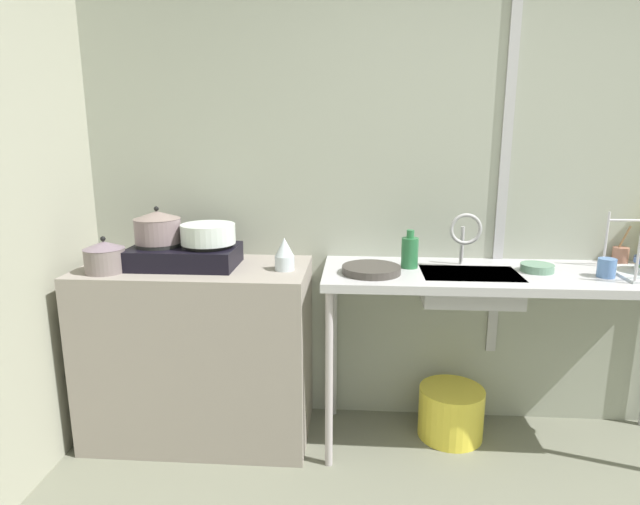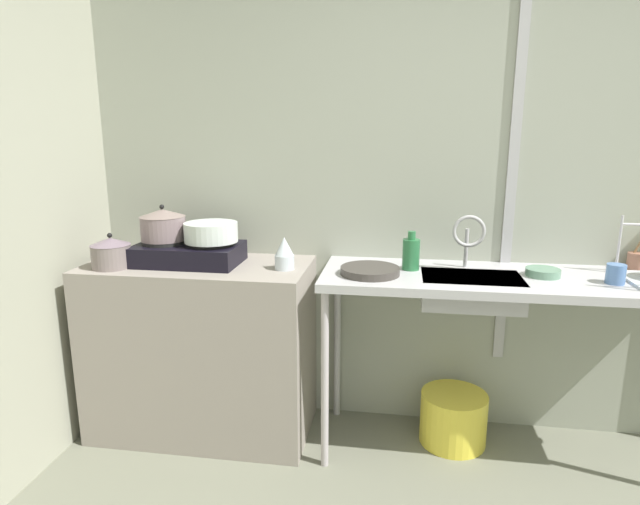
# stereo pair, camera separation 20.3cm
# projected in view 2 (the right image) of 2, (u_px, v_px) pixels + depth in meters

# --- Properties ---
(wall_back) EXTENTS (5.39, 0.10, 2.63)m
(wall_back) POSITION_uv_depth(u_px,v_px,m) (536.00, 183.00, 2.62)
(wall_back) COLOR #9CA090
(wall_back) RESTS_ON ground
(wall_metal_strip) EXTENTS (0.05, 0.01, 2.10)m
(wall_metal_strip) POSITION_uv_depth(u_px,v_px,m) (514.00, 156.00, 2.55)
(wall_metal_strip) COLOR #AFADB1
(counter_concrete) EXTENTS (1.12, 0.55, 0.91)m
(counter_concrete) POSITION_uv_depth(u_px,v_px,m) (202.00, 348.00, 2.75)
(counter_concrete) COLOR gray
(counter_concrete) RESTS_ON ground
(counter_sink) EXTENTS (1.77, 0.55, 0.91)m
(counter_sink) POSITION_uv_depth(u_px,v_px,m) (512.00, 290.00, 2.43)
(counter_sink) COLOR #AFADB1
(counter_sink) RESTS_ON ground
(stove) EXTENTS (0.52, 0.32, 0.12)m
(stove) POSITION_uv_depth(u_px,v_px,m) (188.00, 253.00, 2.64)
(stove) COLOR black
(stove) RESTS_ON counter_concrete
(pot_on_left_burner) EXTENTS (0.23, 0.23, 0.18)m
(pot_on_left_burner) POSITION_uv_depth(u_px,v_px,m) (163.00, 225.00, 2.63)
(pot_on_left_burner) COLOR slate
(pot_on_left_burner) RESTS_ON stove
(pot_on_right_burner) EXTENTS (0.26, 0.26, 0.10)m
(pot_on_right_burner) POSITION_uv_depth(u_px,v_px,m) (211.00, 232.00, 2.60)
(pot_on_right_burner) COLOR silver
(pot_on_right_burner) RESTS_ON stove
(pot_beside_stove) EXTENTS (0.19, 0.19, 0.17)m
(pot_beside_stove) POSITION_uv_depth(u_px,v_px,m) (111.00, 253.00, 2.55)
(pot_beside_stove) COLOR slate
(pot_beside_stove) RESTS_ON counter_concrete
(percolator) EXTENTS (0.09, 0.09, 0.16)m
(percolator) POSITION_uv_depth(u_px,v_px,m) (284.00, 254.00, 2.52)
(percolator) COLOR silver
(percolator) RESTS_ON counter_concrete
(sink_basin) EXTENTS (0.45, 0.29, 0.14)m
(sink_basin) POSITION_uv_depth(u_px,v_px,m) (471.00, 291.00, 2.43)
(sink_basin) COLOR #AFADB1
(sink_basin) RESTS_ON counter_sink
(faucet) EXTENTS (0.16, 0.09, 0.27)m
(faucet) POSITION_uv_depth(u_px,v_px,m) (469.00, 234.00, 2.49)
(faucet) COLOR #AFADB1
(faucet) RESTS_ON counter_sink
(frying_pan) EXTENTS (0.28, 0.28, 0.03)m
(frying_pan) POSITION_uv_depth(u_px,v_px,m) (370.00, 271.00, 2.44)
(frying_pan) COLOR #3C3732
(frying_pan) RESTS_ON counter_sink
(cup_by_rack) EXTENTS (0.08, 0.08, 0.09)m
(cup_by_rack) POSITION_uv_depth(u_px,v_px,m) (616.00, 274.00, 2.29)
(cup_by_rack) COLOR #5176B0
(cup_by_rack) RESTS_ON counter_sink
(small_bowl_on_drainboard) EXTENTS (0.15, 0.15, 0.04)m
(small_bowl_on_drainboard) POSITION_uv_depth(u_px,v_px,m) (543.00, 272.00, 2.41)
(small_bowl_on_drainboard) COLOR slate
(small_bowl_on_drainboard) RESTS_ON counter_sink
(bottle_by_sink) EXTENTS (0.08, 0.08, 0.19)m
(bottle_by_sink) POSITION_uv_depth(u_px,v_px,m) (411.00, 254.00, 2.52)
(bottle_by_sink) COLOR #296C3D
(bottle_by_sink) RESTS_ON counter_sink
(utensil_jar) EXTENTS (0.08, 0.08, 0.19)m
(utensil_jar) POSITION_uv_depth(u_px,v_px,m) (636.00, 261.00, 2.53)
(utensil_jar) COLOR #97634F
(utensil_jar) RESTS_ON counter_sink
(bucket_on_floor) EXTENTS (0.34, 0.34, 0.27)m
(bucket_on_floor) POSITION_uv_depth(u_px,v_px,m) (453.00, 418.00, 2.68)
(bucket_on_floor) COLOR yellow
(bucket_on_floor) RESTS_ON ground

